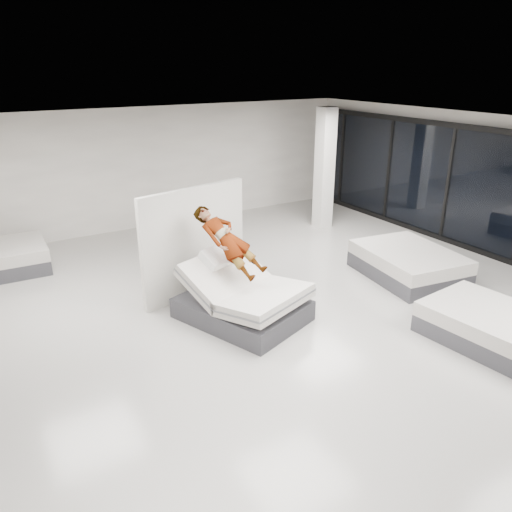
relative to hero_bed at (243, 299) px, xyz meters
name	(u,v)px	position (x,y,z in m)	size (l,w,h in m)	color
room	(302,245)	(0.55, -0.96, 1.22)	(14.00, 14.04, 3.20)	#ACA9A2
hero_bed	(243,299)	(0.00, 0.00, 0.00)	(2.18, 2.48, 1.21)	#333338
person	(228,251)	(-0.11, 0.29, 0.84)	(0.59, 0.38, 1.61)	slate
remote	(252,261)	(0.22, 0.04, 0.66)	(0.05, 0.14, 0.03)	black
divider_panel	(195,243)	(-0.26, 1.37, 0.69)	(2.35, 0.11, 2.13)	silver
flat_bed_right_far	(408,264)	(3.92, -0.18, -0.08)	(1.91, 2.36, 0.59)	#333338
flat_bed_right_near	(491,326)	(3.08, -2.73, -0.11)	(1.66, 2.10, 0.54)	#333338
column	(324,169)	(4.55, 3.54, 1.22)	(0.40, 0.40, 3.20)	silver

